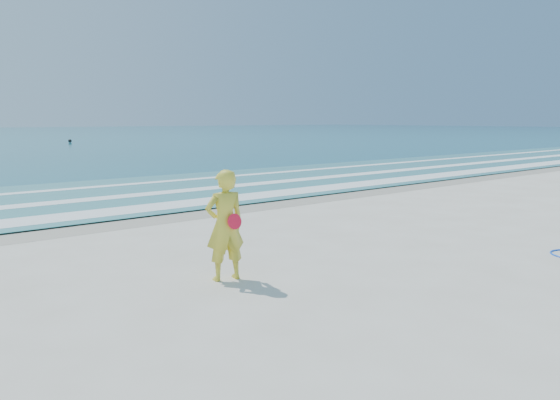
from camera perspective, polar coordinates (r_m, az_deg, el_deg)
ground at (r=9.41m, az=14.80°, el=-8.94°), size 400.00×400.00×0.00m
wet_sand at (r=16.20m, az=-12.02°, el=-1.57°), size 400.00×2.40×0.00m
shallow at (r=20.70m, az=-18.48°, el=0.45°), size 400.00×10.00×0.01m
foam_near at (r=17.34m, az=-14.03°, el=-0.82°), size 400.00×1.40×0.01m
foam_mid at (r=19.97m, az=-17.65°, el=0.23°), size 400.00×0.90×0.01m
foam_far at (r=23.04m, az=-20.75°, el=1.12°), size 400.00×0.60×0.01m
buoy at (r=69.55m, az=-21.10°, el=5.79°), size 0.40×0.40×0.40m
woman at (r=9.42m, az=-5.78°, el=-2.64°), size 0.78×0.59×1.92m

